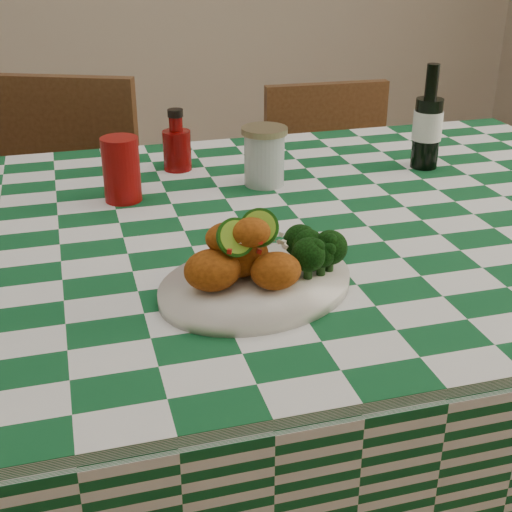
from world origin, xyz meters
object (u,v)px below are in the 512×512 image
object	(u,v)px
ketchup_bottle	(177,140)
beer_bottle	(428,117)
fried_chicken_pile	(249,250)
red_tumbler	(121,170)
dining_table	(244,409)
plate	(256,285)
wooden_chair_left	(50,261)
mason_jar	(264,156)
wooden_chair_right	(340,234)

from	to	relation	value
ketchup_bottle	beer_bottle	size ratio (longest dim) A/B	0.59
fried_chicken_pile	red_tumbler	xyz separation A→B (m)	(-0.13, 0.41, -0.01)
red_tumbler	beer_bottle	distance (m)	0.64
red_tumbler	dining_table	bearing A→B (deg)	-43.15
plate	red_tumbler	distance (m)	0.44
dining_table	ketchup_bottle	distance (m)	0.56
red_tumbler	plate	bearing A→B (deg)	-70.98
plate	fried_chicken_pile	size ratio (longest dim) A/B	1.96
plate	wooden_chair_left	size ratio (longest dim) A/B	0.33
dining_table	red_tumbler	xyz separation A→B (m)	(-0.19, 0.17, 0.45)
ketchup_bottle	mason_jar	size ratio (longest dim) A/B	1.11
red_tumbler	wooden_chair_left	size ratio (longest dim) A/B	0.13
plate	mason_jar	xyz separation A→B (m)	(0.14, 0.43, 0.05)
ketchup_bottle	plate	bearing A→B (deg)	-88.66
dining_table	beer_bottle	xyz separation A→B (m)	(0.45, 0.20, 0.50)
plate	beer_bottle	xyz separation A→B (m)	(0.49, 0.44, 0.10)
fried_chicken_pile	ketchup_bottle	distance (m)	0.56
beer_bottle	dining_table	bearing A→B (deg)	-155.83
dining_table	beer_bottle	size ratio (longest dim) A/B	7.71
red_tumbler	wooden_chair_right	distance (m)	0.96
dining_table	wooden_chair_right	distance (m)	0.85
ketchup_bottle	wooden_chair_right	distance (m)	0.79
plate	mason_jar	bearing A→B (deg)	72.34
dining_table	wooden_chair_right	xyz separation A→B (m)	(0.48, 0.71, 0.02)
dining_table	wooden_chair_right	size ratio (longest dim) A/B	2.01
dining_table	red_tumbler	size ratio (longest dim) A/B	13.79
mason_jar	wooden_chair_left	distance (m)	0.77
red_tumbler	ketchup_bottle	xyz separation A→B (m)	(0.13, 0.15, 0.00)
mason_jar	wooden_chair_right	size ratio (longest dim) A/B	0.14
dining_table	fried_chicken_pile	size ratio (longest dim) A/B	11.19
plate	wooden_chair_right	distance (m)	1.15
wooden_chair_left	fried_chicken_pile	bearing A→B (deg)	-49.02
ketchup_bottle	beer_bottle	xyz separation A→B (m)	(0.51, -0.12, 0.04)
mason_jar	dining_table	bearing A→B (deg)	-116.26
red_tumbler	ketchup_bottle	size ratio (longest dim) A/B	0.94
red_tumbler	mason_jar	distance (m)	0.28
plate	mason_jar	size ratio (longest dim) A/B	2.53
plate	red_tumbler	bearing A→B (deg)	109.02
dining_table	fried_chicken_pile	distance (m)	0.52
plate	wooden_chair_left	xyz separation A→B (m)	(-0.31, 0.91, -0.35)
dining_table	fried_chicken_pile	xyz separation A→B (m)	(-0.05, -0.24, 0.46)
dining_table	plate	size ratio (longest dim) A/B	5.70
ketchup_bottle	mason_jar	world-z (taller)	ketchup_bottle
fried_chicken_pile	wooden_chair_left	xyz separation A→B (m)	(-0.30, 0.91, -0.40)
red_tumbler	wooden_chair_left	world-z (taller)	red_tumbler
fried_chicken_pile	mason_jar	xyz separation A→B (m)	(0.15, 0.43, -0.01)
plate	mason_jar	world-z (taller)	mason_jar
plate	wooden_chair_right	bearing A→B (deg)	61.04
beer_bottle	red_tumbler	bearing A→B (deg)	-177.50
mason_jar	beer_bottle	distance (m)	0.36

